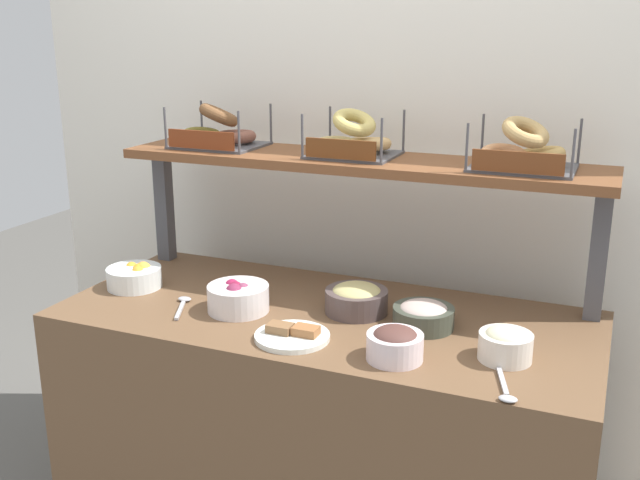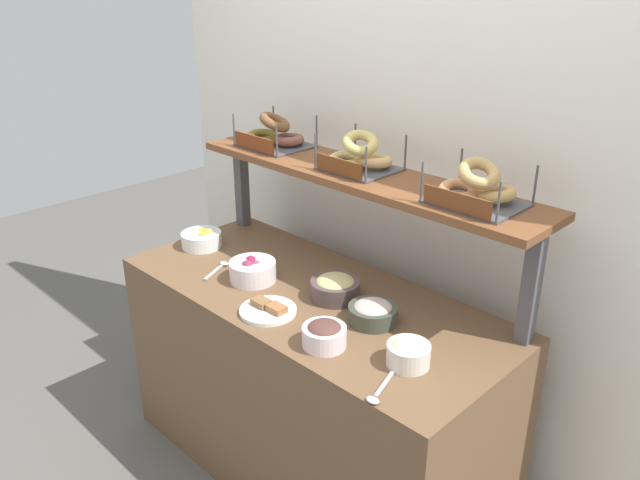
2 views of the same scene
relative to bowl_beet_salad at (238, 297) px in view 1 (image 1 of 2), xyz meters
The scene contains 17 objects.
back_wall 0.75m from the bowl_beet_salad, 68.34° to the left, with size 2.80×0.06×2.40m, color white.
deli_counter 0.54m from the bowl_beet_salad, 18.06° to the left, with size 1.60×0.70×0.85m, color brown.
shelf_riser_left 0.62m from the bowl_beet_salad, 144.40° to the left, with size 0.05×0.05×0.40m, color #4C4C51.
shelf_riser_right 1.07m from the bowl_beet_salad, 19.50° to the left, with size 0.05×0.05×0.40m, color #4C4C51.
upper_shelf 0.57m from the bowl_beet_salad, 54.50° to the left, with size 1.56×0.32×0.03m, color brown.
bowl_beet_salad is the anchor object (origin of this frame).
bowl_fruit_salad 0.42m from the bowl_beet_salad, behind, with size 0.18×0.18×0.08m.
bowl_tuna_salad 0.56m from the bowl_beet_salad, ahead, with size 0.18×0.18×0.08m.
bowl_hummus 0.36m from the bowl_beet_salad, 20.68° to the left, with size 0.19×0.19×0.09m.
bowl_potato_salad 0.80m from the bowl_beet_salad, ahead, with size 0.14×0.14×0.09m.
bowl_chocolate_spread 0.56m from the bowl_beet_salad, 14.57° to the right, with size 0.15×0.15×0.09m.
serving_plate_white 0.27m from the bowl_beet_salad, 27.87° to the right, with size 0.21×0.21×0.04m.
serving_spoon_near_plate 0.86m from the bowl_beet_salad, 14.53° to the right, with size 0.07×0.17×0.01m.
serving_spoon_by_edge 0.18m from the bowl_beet_salad, 169.44° to the right, with size 0.09×0.16×0.01m.
bagel_basket_cinnamon_raisin 0.62m from the bowl_beet_salad, 125.56° to the left, with size 0.29×0.26×0.15m.
bagel_basket_plain 0.61m from the bowl_beet_salad, 57.85° to the left, with size 0.28×0.26×0.15m.
bagel_basket_sesame 0.94m from the bowl_beet_salad, 24.78° to the left, with size 0.30×0.25×0.16m.
Camera 1 is at (0.78, -1.91, 1.69)m, focal length 41.42 mm.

